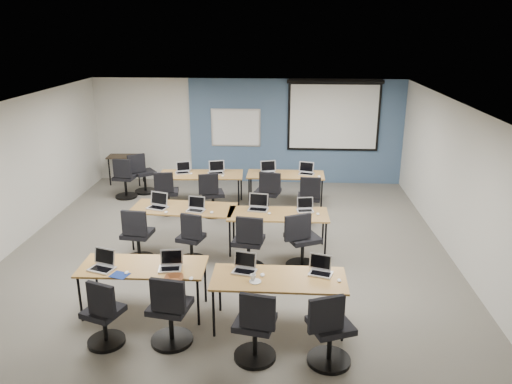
# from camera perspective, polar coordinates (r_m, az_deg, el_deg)

# --- Properties ---
(floor) EXTENTS (8.00, 9.00, 0.02)m
(floor) POSITION_cam_1_polar(r_m,az_deg,el_deg) (9.23, -3.08, -6.94)
(floor) COLOR #6B6354
(floor) RESTS_ON ground
(ceiling) EXTENTS (8.00, 9.00, 0.02)m
(ceiling) POSITION_cam_1_polar(r_m,az_deg,el_deg) (8.43, -3.40, 9.87)
(ceiling) COLOR white
(ceiling) RESTS_ON ground
(wall_back) EXTENTS (8.00, 0.04, 2.70)m
(wall_back) POSITION_cam_1_polar(r_m,az_deg,el_deg) (13.08, -0.97, 6.97)
(wall_back) COLOR beige
(wall_back) RESTS_ON ground
(wall_front) EXTENTS (8.00, 0.04, 2.70)m
(wall_front) POSITION_cam_1_polar(r_m,az_deg,el_deg) (4.70, -9.73, -15.53)
(wall_front) COLOR beige
(wall_front) RESTS_ON ground
(wall_left) EXTENTS (0.04, 9.00, 2.70)m
(wall_left) POSITION_cam_1_polar(r_m,az_deg,el_deg) (10.01, -26.62, 1.38)
(wall_left) COLOR beige
(wall_left) RESTS_ON ground
(wall_right) EXTENTS (0.04, 9.00, 2.70)m
(wall_right) POSITION_cam_1_polar(r_m,az_deg,el_deg) (9.18, 22.41, 0.55)
(wall_right) COLOR beige
(wall_right) RESTS_ON ground
(blue_accent_panel) EXTENTS (5.50, 0.04, 2.70)m
(blue_accent_panel) POSITION_cam_1_polar(r_m,az_deg,el_deg) (13.01, 4.55, 6.86)
(blue_accent_panel) COLOR #3D5977
(blue_accent_panel) RESTS_ON wall_back
(whiteboard) EXTENTS (1.28, 0.03, 0.98)m
(whiteboard) POSITION_cam_1_polar(r_m,az_deg,el_deg) (13.01, -2.33, 7.35)
(whiteboard) COLOR silver
(whiteboard) RESTS_ON wall_back
(projector_screen) EXTENTS (2.40, 0.10, 1.82)m
(projector_screen) POSITION_cam_1_polar(r_m,az_deg,el_deg) (12.91, 8.89, 9.02)
(projector_screen) COLOR black
(projector_screen) RESTS_ON wall_back
(training_table_front_left) EXTENTS (1.78, 0.74, 0.73)m
(training_table_front_left) POSITION_cam_1_polar(r_m,az_deg,el_deg) (7.33, -12.77, -8.53)
(training_table_front_left) COLOR brown
(training_table_front_left) RESTS_ON floor
(training_table_front_right) EXTENTS (1.82, 0.76, 0.73)m
(training_table_front_right) POSITION_cam_1_polar(r_m,az_deg,el_deg) (6.84, 2.61, -10.10)
(training_table_front_right) COLOR brown
(training_table_front_right) RESTS_ON floor
(training_table_mid_left) EXTENTS (1.93, 0.80, 0.73)m
(training_table_mid_left) POSITION_cam_1_polar(r_m,az_deg,el_deg) (9.43, -8.28, -2.00)
(training_table_mid_left) COLOR #A67433
(training_table_mid_left) RESTS_ON floor
(training_table_mid_right) EXTENTS (1.82, 0.76, 0.73)m
(training_table_mid_right) POSITION_cam_1_polar(r_m,az_deg,el_deg) (9.05, 2.53, -2.73)
(training_table_mid_right) COLOR brown
(training_table_mid_right) RESTS_ON floor
(training_table_back_left) EXTENTS (1.91, 0.79, 0.73)m
(training_table_back_left) POSITION_cam_1_polar(r_m,az_deg,el_deg) (11.51, -6.30, 1.86)
(training_table_back_left) COLOR brown
(training_table_back_left) RESTS_ON floor
(training_table_back_right) EXTENTS (1.76, 0.73, 0.73)m
(training_table_back_right) POSITION_cam_1_polar(r_m,az_deg,el_deg) (11.46, 3.39, 1.84)
(training_table_back_right) COLOR brown
(training_table_back_right) RESTS_ON floor
(laptop_0) EXTENTS (0.34, 0.29, 0.26)m
(laptop_0) POSITION_cam_1_polar(r_m,az_deg,el_deg) (7.36, -17.11, -7.86)
(laptop_0) COLOR beige
(laptop_0) RESTS_ON training_table_front_left
(mouse_0) EXTENTS (0.07, 0.10, 0.03)m
(mouse_0) POSITION_cam_1_polar(r_m,az_deg,el_deg) (7.15, -14.56, -8.91)
(mouse_0) COLOR white
(mouse_0) RESTS_ON training_table_front_left
(task_chair_0) EXTENTS (0.51, 0.49, 0.97)m
(task_chair_0) POSITION_cam_1_polar(r_m,az_deg,el_deg) (6.86, -16.99, -13.66)
(task_chair_0) COLOR black
(task_chair_0) RESTS_ON floor
(laptop_1) EXTENTS (0.31, 0.27, 0.24)m
(laptop_1) POSITION_cam_1_polar(r_m,az_deg,el_deg) (7.14, -9.74, -8.12)
(laptop_1) COLOR #A0A0AA
(laptop_1) RESTS_ON training_table_front_left
(mouse_1) EXTENTS (0.08, 0.10, 0.03)m
(mouse_1) POSITION_cam_1_polar(r_m,az_deg,el_deg) (6.83, -7.44, -9.77)
(mouse_1) COLOR white
(mouse_1) RESTS_ON training_table_front_left
(task_chair_1) EXTENTS (0.55, 0.55, 1.03)m
(task_chair_1) POSITION_cam_1_polar(r_m,az_deg,el_deg) (6.68, -9.78, -13.75)
(task_chair_1) COLOR black
(task_chair_1) RESTS_ON floor
(laptop_2) EXTENTS (0.32, 0.27, 0.24)m
(laptop_2) POSITION_cam_1_polar(r_m,az_deg,el_deg) (6.97, -1.31, -8.53)
(laptop_2) COLOR #BEBEBF
(laptop_2) RESTS_ON training_table_front_right
(mouse_2) EXTENTS (0.07, 0.10, 0.03)m
(mouse_2) POSITION_cam_1_polar(r_m,az_deg,el_deg) (6.86, 0.74, -9.45)
(mouse_2) COLOR white
(mouse_2) RESTS_ON training_table_front_right
(task_chair_2) EXTENTS (0.53, 0.53, 1.01)m
(task_chair_2) POSITION_cam_1_polar(r_m,az_deg,el_deg) (6.31, -0.06, -15.65)
(task_chair_2) COLOR black
(task_chair_2) RESTS_ON floor
(laptop_3) EXTENTS (0.31, 0.26, 0.24)m
(laptop_3) POSITION_cam_1_polar(r_m,az_deg,el_deg) (6.97, 7.38, -8.71)
(laptop_3) COLOR silver
(laptop_3) RESTS_ON training_table_front_right
(mouse_3) EXTENTS (0.08, 0.10, 0.03)m
(mouse_3) POSITION_cam_1_polar(r_m,az_deg,el_deg) (6.82, 9.49, -9.93)
(mouse_3) COLOR white
(mouse_3) RESTS_ON training_table_front_right
(task_chair_3) EXTENTS (0.57, 0.54, 1.02)m
(task_chair_3) POSITION_cam_1_polar(r_m,az_deg,el_deg) (6.30, 8.33, -15.84)
(task_chair_3) COLOR black
(task_chair_3) RESTS_ON floor
(laptop_4) EXTENTS (0.36, 0.30, 0.27)m
(laptop_4) POSITION_cam_1_polar(r_m,az_deg,el_deg) (9.49, -11.13, -1.35)
(laptop_4) COLOR silver
(laptop_4) RESTS_ON training_table_mid_left
(mouse_4) EXTENTS (0.07, 0.11, 0.04)m
(mouse_4) POSITION_cam_1_polar(r_m,az_deg,el_deg) (9.20, -10.23, -2.28)
(mouse_4) COLOR white
(mouse_4) RESTS_ON training_table_mid_left
(task_chair_4) EXTENTS (0.54, 0.54, 1.02)m
(task_chair_4) POSITION_cam_1_polar(r_m,az_deg,el_deg) (8.95, -13.39, -5.33)
(task_chair_4) COLOR black
(task_chair_4) RESTS_ON floor
(laptop_5) EXTENTS (0.32, 0.27, 0.24)m
(laptop_5) POSITION_cam_1_polar(r_m,az_deg,el_deg) (9.23, -6.88, -1.73)
(laptop_5) COLOR silver
(laptop_5) RESTS_ON training_table_mid_left
(mouse_5) EXTENTS (0.08, 0.11, 0.04)m
(mouse_5) POSITION_cam_1_polar(r_m,az_deg,el_deg) (9.08, -5.08, -2.32)
(mouse_5) COLOR white
(mouse_5) RESTS_ON training_table_mid_left
(task_chair_5) EXTENTS (0.47, 0.46, 0.95)m
(task_chair_5) POSITION_cam_1_polar(r_m,az_deg,el_deg) (8.77, -7.39, -5.68)
(task_chair_5) COLOR black
(task_chair_5) RESTS_ON floor
(laptop_6) EXTENTS (0.36, 0.31, 0.27)m
(laptop_6) POSITION_cam_1_polar(r_m,az_deg,el_deg) (9.22, 0.26, -1.56)
(laptop_6) COLOR silver
(laptop_6) RESTS_ON training_table_mid_right
(mouse_6) EXTENTS (0.08, 0.10, 0.03)m
(mouse_6) POSITION_cam_1_polar(r_m,az_deg,el_deg) (9.00, 1.53, -2.46)
(mouse_6) COLOR white
(mouse_6) RESTS_ON training_table_mid_right
(task_chair_6) EXTENTS (0.55, 0.55, 1.03)m
(task_chair_6) POSITION_cam_1_polar(r_m,az_deg,el_deg) (8.41, -0.83, -6.34)
(task_chair_6) COLOR black
(task_chair_6) RESTS_ON floor
(laptop_7) EXTENTS (0.30, 0.26, 0.23)m
(laptop_7) POSITION_cam_1_polar(r_m,az_deg,el_deg) (9.19, 5.64, -1.78)
(laptop_7) COLOR #B2B2BE
(laptop_7) RESTS_ON training_table_mid_right
(mouse_7) EXTENTS (0.06, 0.10, 0.03)m
(mouse_7) POSITION_cam_1_polar(r_m,az_deg,el_deg) (9.04, 7.09, -2.51)
(mouse_7) COLOR white
(mouse_7) RESTS_ON training_table_mid_right
(task_chair_7) EXTENTS (0.61, 0.57, 1.05)m
(task_chair_7) POSITION_cam_1_polar(r_m,az_deg,el_deg) (8.50, 5.21, -6.08)
(task_chair_7) COLOR black
(task_chair_7) RESTS_ON floor
(laptop_8) EXTENTS (0.32, 0.27, 0.24)m
(laptop_8) POSITION_cam_1_polar(r_m,az_deg,el_deg) (11.64, -8.37, 2.49)
(laptop_8) COLOR #A2A2AD
(laptop_8) RESTS_ON training_table_back_left
(mouse_8) EXTENTS (0.07, 0.10, 0.04)m
(mouse_8) POSITION_cam_1_polar(r_m,az_deg,el_deg) (11.51, -7.44, 2.10)
(mouse_8) COLOR white
(mouse_8) RESTS_ON training_table_back_left
(task_chair_8) EXTENTS (0.51, 0.51, 0.99)m
(task_chair_8) POSITION_cam_1_polar(r_m,az_deg,el_deg) (11.11, -10.11, -0.46)
(task_chair_8) COLOR black
(task_chair_8) RESTS_ON floor
(laptop_9) EXTENTS (0.36, 0.31, 0.27)m
(laptop_9) POSITION_cam_1_polar(r_m,az_deg,el_deg) (11.53, -4.58, 2.50)
(laptop_9) COLOR silver
(laptop_9) RESTS_ON training_table_back_left
(mouse_9) EXTENTS (0.08, 0.11, 0.03)m
(mouse_9) POSITION_cam_1_polar(r_m,az_deg,el_deg) (11.27, -3.82, 1.86)
(mouse_9) COLOR white
(mouse_9) RESTS_ON training_table_back_left
(task_chair_9) EXTENTS (0.52, 0.52, 1.00)m
(task_chair_9) POSITION_cam_1_polar(r_m,az_deg,el_deg) (10.83, -5.07, -0.70)
(task_chair_9) COLOR black
(task_chair_9) RESTS_ON floor
(laptop_10) EXTENTS (0.36, 0.31, 0.27)m
(laptop_10) POSITION_cam_1_polar(r_m,az_deg,el_deg) (11.48, 1.38, 2.49)
(laptop_10) COLOR #A9A9B0
(laptop_10) RESTS_ON training_table_back_right
(mouse_10) EXTENTS (0.07, 0.10, 0.04)m
(mouse_10) POSITION_cam_1_polar(r_m,az_deg,el_deg) (11.23, 1.75, 1.83)
(mouse_10) COLOR white
(mouse_10) RESTS_ON training_table_back_right
(task_chair_10) EXTENTS (0.57, 0.57, 1.04)m
(task_chair_10) POSITION_cam_1_polar(r_m,az_deg,el_deg) (10.77, 1.39, -0.63)
(task_chair_10) COLOR black
(task_chair_10) RESTS_ON floor
(laptop_11) EXTENTS (0.34, 0.29, 0.26)m
(laptop_11) POSITION_cam_1_polar(r_m,az_deg,el_deg) (11.49, 5.79, 2.40)
(laptop_11) COLOR #AEAEB0
(laptop_11) RESTS_ON training_table_back_right
(mouse_11) EXTENTS (0.07, 0.11, 0.04)m
(mouse_11) POSITION_cam_1_polar(r_m,az_deg,el_deg) (11.29, 7.22, 1.78)
(mouse_11) COLOR white
(mouse_11) RESTS_ON training_table_back_right
(task_chair_11) EXTENTS (0.52, 0.52, 1.00)m
(task_chair_11) POSITION_cam_1_polar(r_m,az_deg,el_deg) (10.61, 6.07, -1.13)
(task_chair_11) COLOR black
(task_chair_11) RESTS_ON floor
(blue_mousepad) EXTENTS (0.28, 0.26, 0.01)m
(blue_mousepad) POSITION_cam_1_polar(r_m,az_deg,el_deg) (7.12, -15.31, -9.14)
(blue_mousepad) COLOR navy
(blue_mousepad) RESTS_ON training_table_front_left
(snack_bowl) EXTENTS (0.34, 0.34, 0.07)m
(snack_bowl) POSITION_cam_1_polar(r_m,az_deg,el_deg) (6.81, -9.35, -9.72)
(snack_bowl) COLOR brown
(snack_bowl) RESTS_ON training_table_front_left
(snack_plate) EXTENTS (0.20, 0.20, 0.01)m
(snack_plate) POSITION_cam_1_polar(r_m,az_deg,el_deg) (6.71, -0.10, -10.19)
(snack_plate) COLOR white
(snack_plate) RESTS_ON training_table_front_right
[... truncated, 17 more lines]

